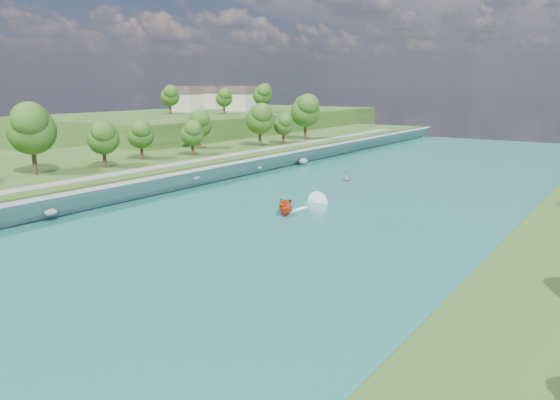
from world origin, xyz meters
The scene contains 11 objects.
ground centered at (0.00, 0.00, 0.00)m, with size 260.00×260.00×0.00m, color #2D5119.
river_water centered at (0.00, 20.00, 0.05)m, with size 55.00×240.00×0.10m, color #1B695F.
berm_west centered at (-50.00, 20.00, 1.75)m, with size 45.00×240.00×3.50m, color #2D5119.
ridge_west centered at (-82.50, 95.00, 4.50)m, with size 60.00×120.00×9.00m, color #2D5119.
riprap_bank centered at (-25.86, 19.01, 1.81)m, with size 4.11×236.00×4.25m.
riverside_path centered at (-32.50, 20.00, 3.55)m, with size 3.00×200.00×0.10m, color gray.
ridge_houses centered at (-88.67, 100.00, 13.31)m, with size 29.50×29.50×8.40m.
trees_west centered at (-40.64, 9.73, 9.23)m, with size 15.65×147.84×13.98m.
trees_ridge centered at (-71.58, 90.12, 14.13)m, with size 26.02×40.68×10.70m.
motorboat centered at (-1.93, 15.91, 0.92)m, with size 3.87×19.30×2.20m.
raft centered at (-7.72, 44.54, 0.48)m, with size 3.58×3.98×1.61m.
Camera 1 is at (39.17, -47.05, 17.84)m, focal length 35.00 mm.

